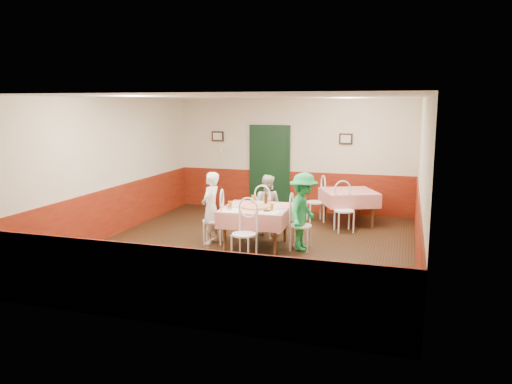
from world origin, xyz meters
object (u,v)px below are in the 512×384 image
(chair_right, at_px, (300,226))
(chair_second_a, at_px, (316,202))
(glass_b, at_px, (272,207))
(chair_far, at_px, (266,214))
(diner_left, at_px, (211,208))
(chair_near, at_px, (244,234))
(glass_c, at_px, (254,199))
(diner_far, at_px, (267,205))
(wallet, at_px, (267,211))
(glass_a, at_px, (230,205))
(pizza, at_px, (255,207))
(diner_right, at_px, (303,212))
(second_table, at_px, (348,207))
(chair_second_b, at_px, (344,211))
(main_table, at_px, (256,227))
(beer_bottle, at_px, (266,198))
(chair_left, at_px, (213,221))

(chair_right, relative_size, chair_second_a, 1.00)
(glass_b, bearing_deg, chair_far, 111.02)
(diner_left, bearing_deg, chair_near, 53.87)
(glass_c, bearing_deg, diner_far, 76.90)
(wallet, bearing_deg, glass_a, 176.35)
(pizza, relative_size, diner_right, 0.34)
(chair_second_a, height_order, diner_far, diner_far)
(chair_far, bearing_deg, chair_near, 104.18)
(chair_far, relative_size, diner_right, 0.62)
(diner_right, bearing_deg, chair_second_a, 11.15)
(second_table, distance_m, chair_second_b, 0.75)
(main_table, bearing_deg, diner_far, 92.80)
(beer_bottle, distance_m, diner_right, 0.90)
(glass_c, xyz_separation_m, wallet, (0.46, -0.67, -0.07))
(chair_left, bearing_deg, diner_left, -99.30)
(second_table, height_order, chair_near, chair_near)
(chair_left, bearing_deg, glass_b, 69.77)
(chair_left, height_order, diner_left, diner_left)
(second_table, xyz_separation_m, glass_a, (-1.87, -2.65, 0.46))
(chair_left, bearing_deg, second_table, 124.12)
(pizza, bearing_deg, chair_left, 179.09)
(chair_right, height_order, chair_second_a, same)
(chair_near, distance_m, glass_b, 0.80)
(chair_right, bearing_deg, chair_second_b, -23.80)
(second_table, distance_m, wallet, 2.93)
(chair_second_a, xyz_separation_m, diner_far, (-0.75, -1.47, 0.18))
(chair_left, height_order, glass_b, chair_left)
(chair_far, distance_m, glass_b, 1.20)
(second_table, relative_size, chair_second_b, 1.24)
(chair_second_b, height_order, diner_right, diner_right)
(chair_left, height_order, chair_second_b, same)
(chair_left, bearing_deg, glass_a, 48.73)
(main_table, distance_m, second_table, 2.78)
(wallet, bearing_deg, chair_far, 103.62)
(second_table, distance_m, chair_right, 2.40)
(chair_right, height_order, diner_left, diner_left)
(chair_near, bearing_deg, glass_c, 107.87)
(wallet, relative_size, diner_right, 0.08)
(chair_second_a, distance_m, wallet, 2.71)
(chair_left, distance_m, chair_second_a, 2.87)
(second_table, bearing_deg, main_table, -121.64)
(main_table, bearing_deg, beer_bottle, 78.56)
(chair_near, bearing_deg, chair_left, 146.10)
(chair_second_b, distance_m, pizza, 2.24)
(chair_right, height_order, chair_second_b, same)
(chair_near, bearing_deg, second_table, 74.53)
(main_table, xyz_separation_m, chair_near, (0.04, -0.85, 0.08))
(glass_a, xyz_separation_m, diner_right, (1.31, 0.33, -0.11))
(main_table, relative_size, second_table, 1.09)
(main_table, xyz_separation_m, glass_a, (-0.42, -0.28, 0.46))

